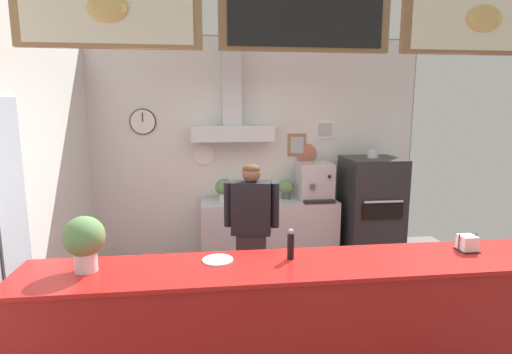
# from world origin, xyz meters

# --- Properties ---
(back_wall_assembly) EXTENTS (4.49, 2.86, 3.04)m
(back_wall_assembly) POSITION_xyz_m (-0.03, 2.35, 1.62)
(back_wall_assembly) COLOR gray
(back_wall_assembly) RESTS_ON ground_plane
(service_counter) EXTENTS (3.95, 0.61, 1.05)m
(service_counter) POSITION_xyz_m (0.00, -0.39, 0.52)
(service_counter) COLOR #B21916
(service_counter) RESTS_ON ground_plane
(back_prep_counter) EXTENTS (1.77, 0.63, 0.92)m
(back_prep_counter) POSITION_xyz_m (0.13, 2.11, 0.45)
(back_prep_counter) COLOR #B7BABF
(back_prep_counter) RESTS_ON ground_plane
(pizza_oven) EXTENTS (0.70, 0.75, 1.58)m
(pizza_oven) POSITION_xyz_m (1.46, 1.93, 0.74)
(pizza_oven) COLOR #232326
(pizza_oven) RESTS_ON ground_plane
(shop_worker) EXTENTS (0.53, 0.29, 1.59)m
(shop_worker) POSITION_xyz_m (-0.26, 0.76, 0.86)
(shop_worker) COLOR #232328
(shop_worker) RESTS_ON ground_plane
(espresso_machine) EXTENTS (0.44, 0.51, 0.48)m
(espresso_machine) POSITION_xyz_m (0.73, 2.09, 1.15)
(espresso_machine) COLOR #B7BABF
(espresso_machine) RESTS_ON back_prep_counter
(potted_thyme) EXTENTS (0.21, 0.21, 0.26)m
(potted_thyme) POSITION_xyz_m (0.37, 2.15, 1.07)
(potted_thyme) COLOR #4C4C51
(potted_thyme) RESTS_ON back_prep_counter
(potted_sage) EXTENTS (0.18, 0.18, 0.23)m
(potted_sage) POSITION_xyz_m (-0.13, 2.08, 1.05)
(potted_sage) COLOR beige
(potted_sage) RESTS_ON back_prep_counter
(potted_rosemary) EXTENTS (0.24, 0.24, 0.29)m
(potted_rosemary) POSITION_xyz_m (-0.46, 2.15, 1.08)
(potted_rosemary) COLOR beige
(potted_rosemary) RESTS_ON back_prep_counter
(napkin_holder) EXTENTS (0.15, 0.14, 0.14)m
(napkin_holder) POSITION_xyz_m (1.28, -0.30, 1.10)
(napkin_holder) COLOR #262628
(napkin_holder) RESTS_ON service_counter
(pepper_grinder) EXTENTS (0.05, 0.05, 0.22)m
(pepper_grinder) POSITION_xyz_m (-0.09, -0.29, 1.16)
(pepper_grinder) COLOR black
(pepper_grinder) RESTS_ON service_counter
(condiment_plate) EXTENTS (0.22, 0.22, 0.01)m
(condiment_plate) POSITION_xyz_m (-0.61, -0.27, 1.05)
(condiment_plate) COLOR white
(condiment_plate) RESTS_ON service_counter
(basil_vase) EXTENTS (0.27, 0.27, 0.38)m
(basil_vase) POSITION_xyz_m (-1.49, -0.34, 1.26)
(basil_vase) COLOR silver
(basil_vase) RESTS_ON service_counter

